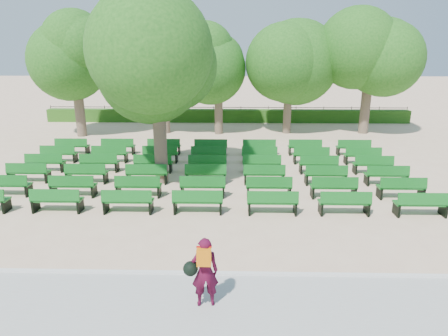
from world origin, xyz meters
name	(u,v)px	position (x,y,z in m)	size (l,w,h in m)	color
ground	(221,187)	(0.00, 0.00, 0.00)	(120.00, 120.00, 0.00)	#D4AE8C
paving	(211,304)	(0.00, -7.40, 0.03)	(30.00, 2.20, 0.06)	#A6A7A2
curb	(213,274)	(0.00, -6.25, 0.05)	(30.00, 0.12, 0.10)	silver
hedge	(227,116)	(0.00, 14.00, 0.45)	(26.00, 0.70, 0.90)	#295B17
fence	(227,121)	(0.00, 14.40, 0.00)	(26.00, 0.10, 1.02)	black
tree_line	(226,134)	(0.00, 10.00, 0.00)	(21.80, 6.80, 7.04)	#26631A
bench_array	(207,175)	(-0.64, 1.23, 0.09)	(1.65, 0.51, 1.04)	#105E1A
tree_among	(157,69)	(-2.42, 0.62, 4.45)	(4.67, 4.67, 6.58)	brown
person	(204,271)	(-0.13, -7.44, 0.86)	(0.75, 0.47, 1.54)	#400920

